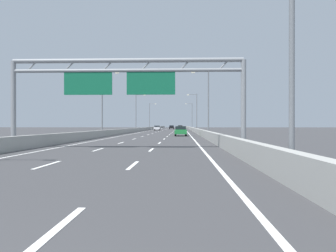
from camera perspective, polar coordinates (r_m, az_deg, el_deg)
name	(u,v)px	position (r m, az deg, el deg)	size (l,w,h in m)	color
ground_plane	(168,131)	(102.13, 0.02, -0.75)	(260.00, 260.00, 0.00)	#38383A
lane_dash_left_1	(48,165)	(15.68, -18.92, -5.97)	(0.16, 3.00, 0.01)	white
lane_dash_left_2	(98,150)	(24.26, -11.23, -3.78)	(0.16, 3.00, 0.01)	white
lane_dash_left_3	(121,143)	(33.06, -7.62, -2.72)	(0.16, 3.00, 0.01)	white
lane_dash_left_4	(134,139)	(41.95, -5.53, -2.10)	(0.16, 3.00, 0.01)	white
lane_dash_left_5	(142,136)	(50.88, -4.17, -1.70)	(0.16, 3.00, 0.01)	white
lane_dash_left_6	(148,135)	(59.83, -3.22, -1.41)	(0.16, 3.00, 0.01)	white
lane_dash_left_7	(153,133)	(68.79, -2.52, -1.20)	(0.16, 3.00, 0.01)	white
lane_dash_left_8	(156,132)	(77.76, -1.98, -1.04)	(0.16, 3.00, 0.01)	white
lane_dash_left_9	(159,132)	(86.74, -1.55, -0.91)	(0.16, 3.00, 0.01)	white
lane_dash_left_10	(161,131)	(95.72, -1.20, -0.81)	(0.16, 3.00, 0.01)	white
lane_dash_left_11	(162,130)	(104.71, -0.91, -0.72)	(0.16, 3.00, 0.01)	white
lane_dash_left_12	(164,130)	(113.69, -0.67, -0.65)	(0.16, 3.00, 0.01)	white
lane_dash_left_13	(165,130)	(122.68, -0.46, -0.59)	(0.16, 3.00, 0.01)	white
lane_dash_left_14	(166,129)	(131.67, -0.28, -0.53)	(0.16, 3.00, 0.01)	white
lane_dash_left_15	(167,129)	(140.66, -0.12, -0.49)	(0.16, 3.00, 0.01)	white
lane_dash_left_16	(168,129)	(149.66, 0.01, -0.45)	(0.16, 3.00, 0.01)	white
lane_dash_left_17	(169,129)	(158.65, 0.13, -0.41)	(0.16, 3.00, 0.01)	white
lane_dash_right_0	(56,230)	(6.13, -17.73, -15.73)	(0.16, 3.00, 0.01)	white
lane_dash_right_1	(133,165)	(14.78, -5.70, -6.34)	(0.16, 3.00, 0.01)	white
lane_dash_right_2	(151,150)	(23.69, -2.71, -3.87)	(0.16, 3.00, 0.01)	white
lane_dash_right_3	(160,143)	(32.65, -1.37, -2.75)	(0.16, 3.00, 0.01)	white
lane_dash_right_4	(164,139)	(41.62, -0.61, -2.12)	(0.16, 3.00, 0.01)	white
lane_dash_right_5	(167,136)	(50.61, -0.11, -1.71)	(0.16, 3.00, 0.01)	white
lane_dash_right_6	(169,135)	(59.60, 0.23, -1.42)	(0.16, 3.00, 0.01)	white
lane_dash_right_7	(171,133)	(68.59, 0.48, -1.21)	(0.16, 3.00, 0.01)	white
lane_dash_right_8	(172,132)	(77.59, 0.68, -1.04)	(0.16, 3.00, 0.01)	white
lane_dash_right_9	(173,132)	(86.58, 0.83, -0.91)	(0.16, 3.00, 0.01)	white
lane_dash_right_10	(174,131)	(95.58, 0.96, -0.81)	(0.16, 3.00, 0.01)	white
lane_dash_right_11	(175,130)	(104.57, 1.06, -0.72)	(0.16, 3.00, 0.01)	white
lane_dash_right_12	(175,130)	(113.57, 1.15, -0.65)	(0.16, 3.00, 0.01)	white
lane_dash_right_13	(175,130)	(122.57, 1.22, -0.59)	(0.16, 3.00, 0.01)	white
lane_dash_right_14	(176,129)	(131.57, 1.29, -0.53)	(0.16, 3.00, 0.01)	white
lane_dash_right_15	(176,129)	(140.57, 1.34, -0.49)	(0.16, 3.00, 0.01)	white
lane_dash_right_16	(177,129)	(149.56, 1.39, -0.45)	(0.16, 3.00, 0.01)	white
lane_dash_right_17	(177,129)	(158.56, 1.43, -0.41)	(0.16, 3.00, 0.01)	white
edge_line_left	(146,131)	(90.51, -3.58, -0.87)	(0.16, 176.00, 0.01)	white
edge_line_right	(187,131)	(90.07, 3.08, -0.87)	(0.16, 176.00, 0.01)	white
barrier_left	(148,129)	(112.56, -3.30, -0.42)	(0.45, 220.00, 0.95)	#9E9E99
barrier_right	(191,129)	(112.09, 3.74, -0.42)	(0.45, 220.00, 0.95)	#9E9E99
sign_gantry	(125,80)	(25.08, -6.93, 7.38)	(16.60, 0.36, 6.36)	gray
streetlamp_right_near	(285,20)	(13.59, 18.42, 16.03)	(2.58, 0.28, 9.50)	slate
streetlamp_left_mid	(104,99)	(52.13, -10.36, 4.28)	(2.58, 0.28, 9.50)	slate
streetlamp_right_mid	(207,99)	(51.03, 6.28, 4.37)	(2.58, 0.28, 9.50)	slate
streetlamp_left_far	(137,110)	(89.76, -5.06, 2.57)	(2.58, 0.28, 9.50)	slate
streetlamp_right_far	(196,110)	(89.13, 4.52, 2.58)	(2.58, 0.28, 9.50)	slate
streetlamp_left_distant	(150,115)	(127.74, -2.91, 1.86)	(2.58, 0.28, 9.50)	slate
streetlamp_right_distant	(191,115)	(127.29, 3.81, 1.87)	(2.58, 0.28, 9.50)	slate
orange_car	(180,127)	(136.77, 1.99, -0.18)	(1.90, 4.14, 1.51)	orange
white_car	(157,128)	(107.27, -1.78, -0.30)	(1.77, 4.34, 1.44)	silver
green_car	(181,131)	(53.27, 2.07, -0.80)	(1.80, 4.19, 1.48)	#1E7A38
black_car	(172,127)	(138.74, 0.59, -0.18)	(1.88, 4.62, 1.47)	black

